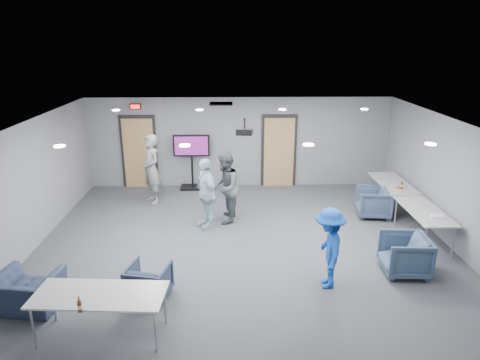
{
  "coord_description": "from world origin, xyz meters",
  "views": [
    {
      "loc": [
        -0.27,
        -8.52,
        4.32
      ],
      "look_at": [
        -0.05,
        0.89,
        1.2
      ],
      "focal_mm": 32.0,
      "sensor_mm": 36.0,
      "label": 1
    }
  ],
  "objects_px": {
    "chair_front_a": "(149,281)",
    "table_front_left": "(99,296)",
    "projector": "(245,131)",
    "table_right_b": "(424,212)",
    "bottle_right": "(402,185)",
    "chair_front_b": "(28,292)",
    "chair_right_c": "(404,255)",
    "person_b": "(225,188)",
    "person_a": "(152,169)",
    "person_c": "(206,193)",
    "bottle_front": "(80,306)",
    "tv_stand": "(192,158)",
    "person_d": "(329,248)",
    "table_right_a": "(393,184)",
    "chair_right_a": "(373,202)"
  },
  "relations": [
    {
      "from": "chair_front_a",
      "to": "table_front_left",
      "type": "xyz_separation_m",
      "value": [
        -0.53,
        -1.0,
        0.37
      ]
    },
    {
      "from": "table_front_left",
      "to": "projector",
      "type": "distance_m",
      "value": 4.61
    },
    {
      "from": "table_right_b",
      "to": "bottle_right",
      "type": "xyz_separation_m",
      "value": [
        0.03,
        1.41,
        0.13
      ]
    },
    {
      "from": "chair_front_b",
      "to": "table_right_b",
      "type": "xyz_separation_m",
      "value": [
        7.65,
        2.38,
        0.36
      ]
    },
    {
      "from": "bottle_right",
      "to": "projector",
      "type": "distance_m",
      "value": 4.37
    },
    {
      "from": "chair_right_c",
      "to": "projector",
      "type": "distance_m",
      "value": 4.1
    },
    {
      "from": "person_b",
      "to": "bottle_right",
      "type": "xyz_separation_m",
      "value": [
        4.43,
        0.25,
        -0.07
      ]
    },
    {
      "from": "person_a",
      "to": "table_right_b",
      "type": "bearing_deg",
      "value": 34.85
    },
    {
      "from": "person_c",
      "to": "bottle_front",
      "type": "bearing_deg",
      "value": -43.92
    },
    {
      "from": "person_c",
      "to": "tv_stand",
      "type": "bearing_deg",
      "value": 166.39
    },
    {
      "from": "chair_front_b",
      "to": "person_d",
      "type": "bearing_deg",
      "value": -165.29
    },
    {
      "from": "person_d",
      "to": "table_right_a",
      "type": "distance_m",
      "value": 4.46
    },
    {
      "from": "person_c",
      "to": "table_right_a",
      "type": "xyz_separation_m",
      "value": [
        4.85,
        1.04,
        -0.17
      ]
    },
    {
      "from": "table_right_b",
      "to": "bottle_right",
      "type": "bearing_deg",
      "value": -1.1
    },
    {
      "from": "bottle_front",
      "to": "tv_stand",
      "type": "distance_m",
      "value": 7.25
    },
    {
      "from": "chair_right_c",
      "to": "bottle_front",
      "type": "bearing_deg",
      "value": -65.28
    },
    {
      "from": "person_d",
      "to": "person_c",
      "type": "bearing_deg",
      "value": -133.84
    },
    {
      "from": "person_b",
      "to": "chair_front_b",
      "type": "distance_m",
      "value": 4.83
    },
    {
      "from": "person_c",
      "to": "chair_right_c",
      "type": "xyz_separation_m",
      "value": [
        3.91,
        -2.24,
        -0.47
      ]
    },
    {
      "from": "table_right_a",
      "to": "table_right_b",
      "type": "bearing_deg",
      "value": -180.0
    },
    {
      "from": "person_b",
      "to": "table_front_left",
      "type": "distance_m",
      "value": 4.63
    },
    {
      "from": "chair_front_b",
      "to": "table_right_a",
      "type": "distance_m",
      "value": 8.77
    },
    {
      "from": "chair_front_b",
      "to": "table_right_a",
      "type": "bearing_deg",
      "value": -142.66
    },
    {
      "from": "tv_stand",
      "to": "bottle_right",
      "type": "bearing_deg",
      "value": -22.39
    },
    {
      "from": "chair_right_a",
      "to": "table_right_a",
      "type": "height_order",
      "value": "chair_right_a"
    },
    {
      "from": "bottle_right",
      "to": "table_right_b",
      "type": "bearing_deg",
      "value": -91.1
    },
    {
      "from": "person_b",
      "to": "table_right_b",
      "type": "bearing_deg",
      "value": 82.14
    },
    {
      "from": "person_c",
      "to": "bottle_front",
      "type": "relative_size",
      "value": 6.98
    },
    {
      "from": "person_c",
      "to": "chair_right_a",
      "type": "distance_m",
      "value": 4.26
    },
    {
      "from": "table_right_a",
      "to": "table_right_b",
      "type": "xyz_separation_m",
      "value": [
        0.0,
        -1.9,
        -0.0
      ]
    },
    {
      "from": "bottle_front",
      "to": "tv_stand",
      "type": "height_order",
      "value": "tv_stand"
    },
    {
      "from": "chair_front_b",
      "to": "table_right_b",
      "type": "relative_size",
      "value": 0.55
    },
    {
      "from": "chair_right_a",
      "to": "table_right_a",
      "type": "distance_m",
      "value": 0.87
    },
    {
      "from": "person_d",
      "to": "chair_front_a",
      "type": "xyz_separation_m",
      "value": [
        -3.18,
        -0.31,
        -0.44
      ]
    },
    {
      "from": "chair_right_a",
      "to": "bottle_front",
      "type": "xyz_separation_m",
      "value": [
        -5.71,
        -4.94,
        0.45
      ]
    },
    {
      "from": "table_right_b",
      "to": "person_c",
      "type": "bearing_deg",
      "value": 79.89
    },
    {
      "from": "chair_front_a",
      "to": "table_right_b",
      "type": "distance_m",
      "value": 6.08
    },
    {
      "from": "chair_right_c",
      "to": "person_b",
      "type": "bearing_deg",
      "value": -123.24
    },
    {
      "from": "person_d",
      "to": "chair_front_a",
      "type": "distance_m",
      "value": 3.22
    },
    {
      "from": "person_c",
      "to": "projector",
      "type": "distance_m",
      "value": 1.82
    },
    {
      "from": "projector",
      "to": "table_front_left",
      "type": "bearing_deg",
      "value": -112.39
    },
    {
      "from": "chair_right_a",
      "to": "tv_stand",
      "type": "bearing_deg",
      "value": -107.93
    },
    {
      "from": "bottle_front",
      "to": "projector",
      "type": "bearing_deg",
      "value": 59.41
    },
    {
      "from": "table_front_left",
      "to": "projector",
      "type": "bearing_deg",
      "value": 61.59
    },
    {
      "from": "person_a",
      "to": "chair_front_b",
      "type": "height_order",
      "value": "person_a"
    },
    {
      "from": "bottle_right",
      "to": "projector",
      "type": "xyz_separation_m",
      "value": [
        -3.98,
        -0.88,
        1.59
      ]
    },
    {
      "from": "person_b",
      "to": "tv_stand",
      "type": "bearing_deg",
      "value": -151.12
    },
    {
      "from": "person_b",
      "to": "person_d",
      "type": "relative_size",
      "value": 1.17
    },
    {
      "from": "person_d",
      "to": "chair_right_a",
      "type": "xyz_separation_m",
      "value": [
        1.87,
        3.2,
        -0.38
      ]
    },
    {
      "from": "person_c",
      "to": "table_right_b",
      "type": "height_order",
      "value": "person_c"
    }
  ]
}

